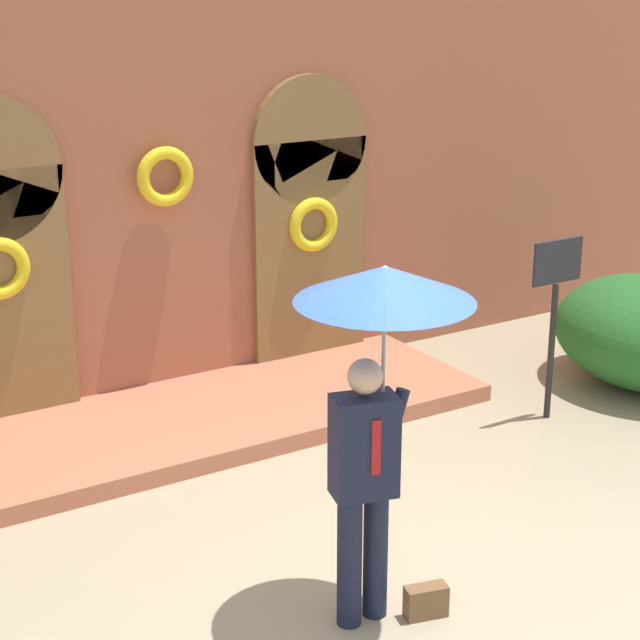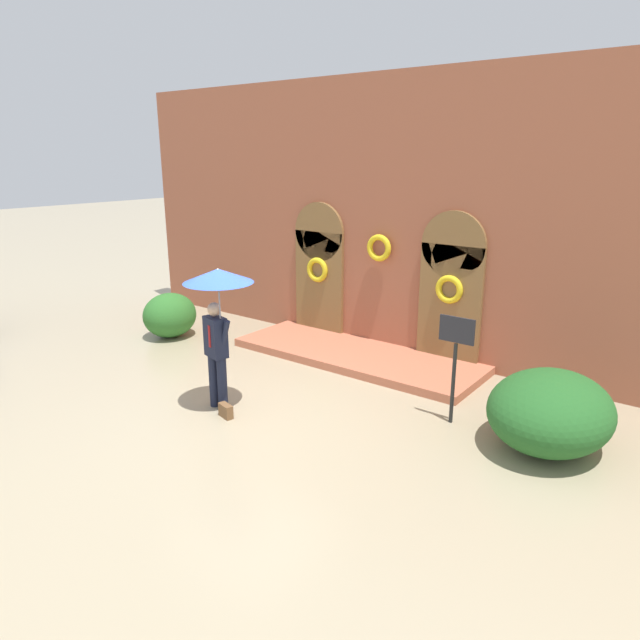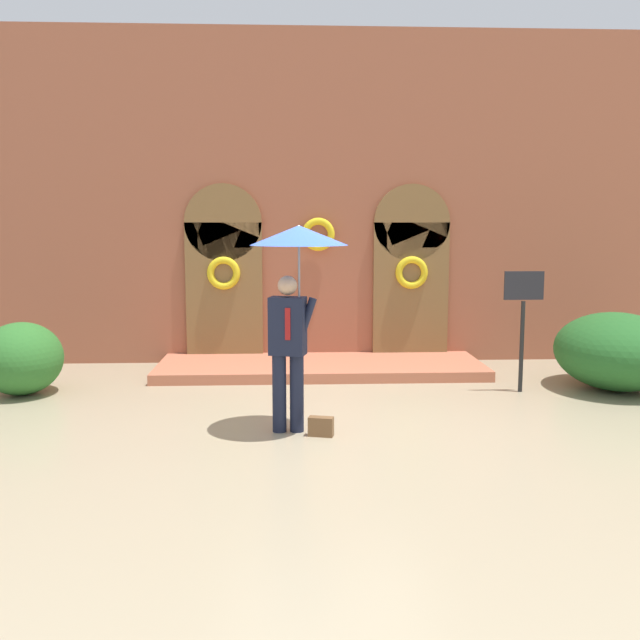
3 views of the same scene
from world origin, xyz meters
TOP-DOWN VIEW (x-y plane):
  - ground_plane at (0.00, 0.00)m, footprint 80.00×80.00m
  - building_facade at (-0.00, 4.15)m, footprint 14.00×2.30m
  - person_with_umbrella at (-0.43, -0.25)m, footprint 1.10×1.10m
  - handbag at (-0.16, -0.45)m, footprint 0.30×0.19m
  - sign_post at (2.79, 1.56)m, footprint 0.56×0.06m
  - shrub_left at (-4.25, 1.74)m, footprint 1.12×1.24m
  - shrub_right at (4.22, 1.67)m, footprint 1.70×2.02m

SIDE VIEW (x-z plane):
  - ground_plane at x=0.00m, z-range 0.00..0.00m
  - handbag at x=-0.16m, z-range 0.00..0.22m
  - shrub_left at x=-4.25m, z-range 0.00..1.02m
  - shrub_right at x=4.22m, z-range 0.00..1.11m
  - sign_post at x=2.79m, z-range 0.30..2.02m
  - person_with_umbrella at x=-0.43m, z-range 0.73..3.09m
  - building_facade at x=0.00m, z-range -0.12..5.48m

